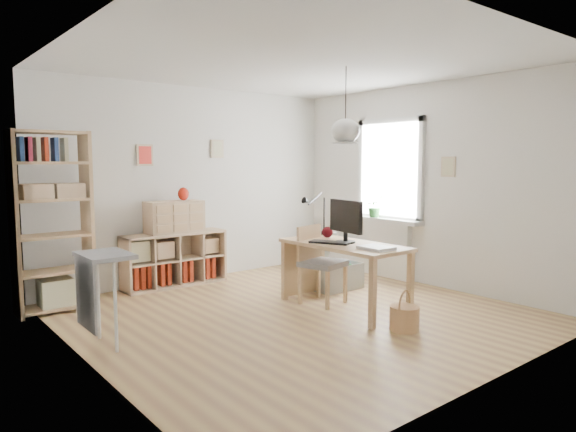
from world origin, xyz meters
TOP-DOWN VIEW (x-y plane):
  - ground at (0.00, 0.00)m, footprint 4.50×4.50m
  - room_shell at (0.55, -0.15)m, footprint 4.50×4.50m
  - window_unit at (2.23, 0.60)m, footprint 0.07×1.16m
  - radiator at (2.19, 0.60)m, footprint 0.10×0.80m
  - windowsill at (2.14, 0.60)m, footprint 0.22×1.20m
  - desk at (0.55, -0.15)m, footprint 0.70×1.50m
  - cube_shelf at (-0.47, 2.08)m, footprint 1.40×0.38m
  - tall_bookshelf at (-2.04, 1.80)m, footprint 0.80×0.38m
  - side_table at (-2.04, 0.35)m, footprint 0.40×0.55m
  - chair at (0.48, 0.20)m, footprint 0.53×0.53m
  - wicker_basket at (0.47, -1.08)m, footprint 0.29×0.29m
  - storage_chest at (1.12, 0.63)m, footprint 0.66×0.74m
  - monitor at (0.58, -0.14)m, footprint 0.22×0.56m
  - keyboard at (0.41, -0.07)m, footprint 0.34×0.49m
  - task_lamp at (0.59, 0.41)m, footprint 0.47×0.17m
  - yarn_ball at (0.69, 0.27)m, footprint 0.13×0.13m
  - paper_tray at (0.50, -0.67)m, footprint 0.27×0.34m
  - drawer_chest at (-0.44, 2.04)m, footprint 0.75×0.36m
  - red_vase at (-0.30, 2.04)m, footprint 0.15×0.15m
  - potted_plant at (2.12, 0.80)m, footprint 0.34×0.31m

SIDE VIEW (x-z plane):
  - ground at x=0.00m, z-range 0.00..0.00m
  - wicker_basket at x=0.47m, z-range -0.07..0.33m
  - storage_chest at x=1.12m, z-range -0.12..0.57m
  - cube_shelf at x=-0.47m, z-range -0.06..0.66m
  - radiator at x=2.19m, z-range 0.00..0.80m
  - chair at x=0.48m, z-range 0.06..0.98m
  - desk at x=0.55m, z-range 0.28..1.03m
  - side_table at x=-2.04m, z-range 0.24..1.09m
  - keyboard at x=0.41m, z-range 0.75..0.77m
  - paper_tray at x=0.50m, z-range 0.75..0.78m
  - yarn_ball at x=0.69m, z-range 0.75..0.88m
  - windowsill at x=2.14m, z-range 0.80..0.86m
  - drawer_chest at x=-0.44m, z-range 0.72..1.15m
  - potted_plant at x=2.12m, z-range 0.86..1.17m
  - monitor at x=0.58m, z-range 0.78..1.26m
  - tall_bookshelf at x=-2.04m, z-range 0.09..2.09m
  - task_lamp at x=0.59m, z-range 0.84..1.34m
  - red_vase at x=-0.30m, z-range 1.15..1.32m
  - window_unit at x=2.23m, z-range 0.82..2.28m
  - room_shell at x=0.55m, z-range -0.25..4.25m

